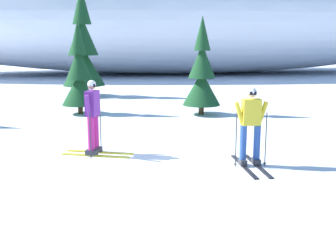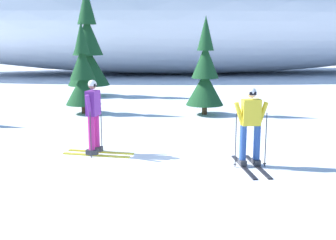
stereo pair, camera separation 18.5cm
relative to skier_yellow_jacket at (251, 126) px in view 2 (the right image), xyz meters
name	(u,v)px [view 2 (the right image)]	position (x,y,z in m)	size (l,w,h in m)	color
ground_plane	(177,161)	(-1.57, 0.55, -0.92)	(120.00, 120.00, 0.00)	white
skier_yellow_jacket	(251,126)	(0.00, 0.00, 0.00)	(0.77, 1.75, 1.76)	black
skier_purple_jacket	(94,116)	(-3.52, 1.33, 0.04)	(1.76, 0.92, 1.83)	gold
pine_tree_center_left	(88,51)	(-4.70, 12.50, 1.34)	(2.09, 2.09, 5.40)	#47301E
pine_tree_center_right	(83,75)	(-4.41, 7.28, 0.54)	(1.34, 1.34, 3.48)	#47301E
pine_tree_far_right	(205,74)	(0.16, 6.63, 0.61)	(1.41, 1.41, 3.66)	#47301E
snow_ridge_background	(187,17)	(2.16, 26.68, 3.71)	(51.46, 16.53, 9.27)	white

